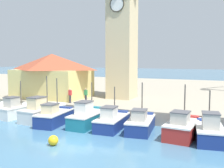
{
  "coord_description": "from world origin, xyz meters",
  "views": [
    {
      "loc": [
        10.43,
        -15.32,
        6.14
      ],
      "look_at": [
        -0.83,
        9.86,
        3.5
      ],
      "focal_mm": 42.0,
      "sensor_mm": 36.0,
      "label": 1
    }
  ],
  "objects_px": {
    "fishing_boat_right_outer": "(182,127)",
    "dock_worker_along_quay": "(70,95)",
    "warehouse_left": "(52,75)",
    "fishing_boat_far_right": "(209,131)",
    "fishing_boat_left_outer": "(17,110)",
    "fishing_boat_left_inner": "(43,112)",
    "fishing_boat_center": "(88,117)",
    "mooring_buoy": "(53,140)",
    "clock_tower": "(122,31)",
    "fishing_boat_right_inner": "(141,123)",
    "fishing_boat_mid_left": "(54,117)",
    "fishing_boat_mid_right": "(112,121)",
    "dock_worker_near_tower": "(86,95)"
  },
  "relations": [
    {
      "from": "fishing_boat_right_outer",
      "to": "dock_worker_along_quay",
      "type": "xyz_separation_m",
      "value": [
        -12.74,
        3.62,
        1.37
      ]
    },
    {
      "from": "warehouse_left",
      "to": "fishing_boat_far_right",
      "type": "bearing_deg",
      "value": -19.95
    },
    {
      "from": "fishing_boat_right_outer",
      "to": "fishing_boat_left_outer",
      "type": "bearing_deg",
      "value": 179.49
    },
    {
      "from": "fishing_boat_left_inner",
      "to": "fishing_boat_far_right",
      "type": "distance_m",
      "value": 15.81
    },
    {
      "from": "fishing_boat_center",
      "to": "fishing_boat_far_right",
      "type": "xyz_separation_m",
      "value": [
        10.52,
        -0.45,
        -0.02
      ]
    },
    {
      "from": "fishing_boat_right_outer",
      "to": "warehouse_left",
      "type": "xyz_separation_m",
      "value": [
        -17.45,
        6.72,
        3.34
      ]
    },
    {
      "from": "mooring_buoy",
      "to": "fishing_boat_right_outer",
      "type": "bearing_deg",
      "value": 35.62
    },
    {
      "from": "fishing_boat_left_inner",
      "to": "clock_tower",
      "type": "distance_m",
      "value": 13.58
    },
    {
      "from": "fishing_boat_right_inner",
      "to": "fishing_boat_right_outer",
      "type": "height_order",
      "value": "fishing_boat_right_inner"
    },
    {
      "from": "fishing_boat_left_inner",
      "to": "fishing_boat_center",
      "type": "relative_size",
      "value": 1.03
    },
    {
      "from": "fishing_boat_mid_left",
      "to": "fishing_boat_right_inner",
      "type": "bearing_deg",
      "value": 6.9
    },
    {
      "from": "fishing_boat_mid_right",
      "to": "mooring_buoy",
      "type": "distance_m",
      "value": 6.15
    },
    {
      "from": "warehouse_left",
      "to": "fishing_boat_right_outer",
      "type": "bearing_deg",
      "value": -21.05
    },
    {
      "from": "fishing_boat_center",
      "to": "dock_worker_near_tower",
      "type": "distance_m",
      "value": 5.3
    },
    {
      "from": "fishing_boat_center",
      "to": "warehouse_left",
      "type": "xyz_separation_m",
      "value": [
        -8.96,
        6.62,
        3.31
      ]
    },
    {
      "from": "fishing_boat_left_inner",
      "to": "fishing_boat_right_inner",
      "type": "relative_size",
      "value": 1.13
    },
    {
      "from": "fishing_boat_left_outer",
      "to": "fishing_boat_right_outer",
      "type": "relative_size",
      "value": 0.94
    },
    {
      "from": "clock_tower",
      "to": "dock_worker_along_quay",
      "type": "height_order",
      "value": "clock_tower"
    },
    {
      "from": "warehouse_left",
      "to": "fishing_boat_left_outer",
      "type": "bearing_deg",
      "value": -87.09
    },
    {
      "from": "fishing_boat_right_inner",
      "to": "fishing_boat_right_outer",
      "type": "relative_size",
      "value": 1.01
    },
    {
      "from": "clock_tower",
      "to": "dock_worker_along_quay",
      "type": "bearing_deg",
      "value": -123.6
    },
    {
      "from": "fishing_boat_far_right",
      "to": "fishing_boat_right_outer",
      "type": "bearing_deg",
      "value": 170.14
    },
    {
      "from": "fishing_boat_left_inner",
      "to": "fishing_boat_far_right",
      "type": "relative_size",
      "value": 1.18
    },
    {
      "from": "fishing_boat_center",
      "to": "fishing_boat_far_right",
      "type": "relative_size",
      "value": 1.15
    },
    {
      "from": "fishing_boat_left_outer",
      "to": "fishing_boat_mid_right",
      "type": "relative_size",
      "value": 0.89
    },
    {
      "from": "fishing_boat_center",
      "to": "dock_worker_along_quay",
      "type": "distance_m",
      "value": 5.67
    },
    {
      "from": "fishing_boat_right_outer",
      "to": "dock_worker_along_quay",
      "type": "height_order",
      "value": "fishing_boat_right_outer"
    },
    {
      "from": "fishing_boat_left_outer",
      "to": "fishing_boat_left_inner",
      "type": "bearing_deg",
      "value": 0.42
    },
    {
      "from": "fishing_boat_right_inner",
      "to": "mooring_buoy",
      "type": "height_order",
      "value": "fishing_boat_right_inner"
    },
    {
      "from": "fishing_boat_right_outer",
      "to": "dock_worker_near_tower",
      "type": "height_order",
      "value": "fishing_boat_right_outer"
    },
    {
      "from": "fishing_boat_right_inner",
      "to": "dock_worker_along_quay",
      "type": "xyz_separation_m",
      "value": [
        -9.25,
        3.42,
        1.43
      ]
    },
    {
      "from": "fishing_boat_center",
      "to": "warehouse_left",
      "type": "height_order",
      "value": "warehouse_left"
    },
    {
      "from": "mooring_buoy",
      "to": "clock_tower",
      "type": "bearing_deg",
      "value": 93.21
    },
    {
      "from": "fishing_boat_left_inner",
      "to": "dock_worker_near_tower",
      "type": "distance_m",
      "value": 5.14
    },
    {
      "from": "fishing_boat_far_right",
      "to": "dock_worker_near_tower",
      "type": "xyz_separation_m",
      "value": [
        -13.25,
        4.79,
        1.36
      ]
    },
    {
      "from": "fishing_boat_left_inner",
      "to": "mooring_buoy",
      "type": "height_order",
      "value": "fishing_boat_left_inner"
    },
    {
      "from": "fishing_boat_far_right",
      "to": "warehouse_left",
      "type": "bearing_deg",
      "value": 160.05
    },
    {
      "from": "fishing_boat_center",
      "to": "fishing_boat_right_outer",
      "type": "distance_m",
      "value": 8.5
    },
    {
      "from": "fishing_boat_left_inner",
      "to": "fishing_boat_mid_right",
      "type": "bearing_deg",
      "value": -1.13
    },
    {
      "from": "fishing_boat_right_outer",
      "to": "fishing_boat_far_right",
      "type": "relative_size",
      "value": 1.04
    },
    {
      "from": "dock_worker_near_tower",
      "to": "dock_worker_along_quay",
      "type": "distance_m",
      "value": 1.72
    },
    {
      "from": "fishing_boat_mid_right",
      "to": "fishing_boat_left_outer",
      "type": "bearing_deg",
      "value": 179.34
    },
    {
      "from": "fishing_boat_mid_left",
      "to": "warehouse_left",
      "type": "height_order",
      "value": "warehouse_left"
    },
    {
      "from": "fishing_boat_right_outer",
      "to": "clock_tower",
      "type": "height_order",
      "value": "clock_tower"
    },
    {
      "from": "fishing_boat_mid_left",
      "to": "fishing_boat_mid_right",
      "type": "distance_m",
      "value": 5.64
    },
    {
      "from": "fishing_boat_right_inner",
      "to": "dock_worker_along_quay",
      "type": "relative_size",
      "value": 2.84
    },
    {
      "from": "dock_worker_along_quay",
      "to": "fishing_boat_far_right",
      "type": "bearing_deg",
      "value": -15.05
    },
    {
      "from": "fishing_boat_center",
      "to": "mooring_buoy",
      "type": "bearing_deg",
      "value": -85.79
    },
    {
      "from": "dock_worker_near_tower",
      "to": "warehouse_left",
      "type": "bearing_deg",
      "value": 159.91
    },
    {
      "from": "warehouse_left",
      "to": "dock_worker_near_tower",
      "type": "distance_m",
      "value": 6.92
    }
  ]
}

